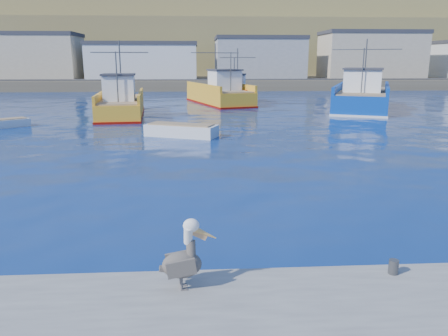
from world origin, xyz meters
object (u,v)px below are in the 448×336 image
trawler_yellow_a (121,104)px  skiff_left (2,124)px  trawler_blue (362,97)px  skiff_mid (181,131)px  trawler_yellow_b (220,94)px  boat_orange (236,94)px  pelican (184,259)px

trawler_yellow_a → skiff_left: size_ratio=3.15×
trawler_yellow_a → trawler_blue: size_ratio=0.76×
trawler_yellow_a → skiff_mid: 12.09m
trawler_yellow_b → skiff_left: bearing=-134.5°
trawler_blue → boat_orange: bearing=148.0°
trawler_yellow_b → boat_orange: size_ratio=1.53×
skiff_left → skiff_mid: size_ratio=0.73×
trawler_yellow_a → pelican: 31.37m
boat_orange → skiff_left: 25.38m
skiff_mid → trawler_yellow_b: bearing=80.5°
trawler_blue → skiff_mid: trawler_blue is taller
skiff_left → pelican: 28.01m
trawler_yellow_b → pelican: trawler_yellow_b is taller
trawler_yellow_b → trawler_yellow_a: bearing=-131.0°
boat_orange → pelican: size_ratio=5.91×
trawler_yellow_a → skiff_mid: bearing=-62.8°
pelican → trawler_yellow_b: bearing=86.1°
boat_orange → skiff_left: size_ratio=2.33×
trawler_yellow_a → boat_orange: (10.97, 11.16, -0.01)m
boat_orange → skiff_left: bearing=-136.5°
trawler_yellow_b → skiff_mid: 21.51m
skiff_left → pelican: (13.69, -24.42, 0.85)m
trawler_blue → skiff_mid: bearing=-139.7°
trawler_yellow_b → trawler_blue: size_ratio=0.87×
trawler_yellow_a → boat_orange: 15.65m
pelican → skiff_left: bearing=119.3°
skiff_left → trawler_blue: bearing=18.6°
trawler_blue → pelican: 38.28m
boat_orange → skiff_left: (-18.39, -17.48, -0.76)m
boat_orange → trawler_yellow_b: bearing=-159.7°
trawler_yellow_a → skiff_left: (-7.42, -6.32, -0.77)m
trawler_blue → skiff_left: trawler_blue is taller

